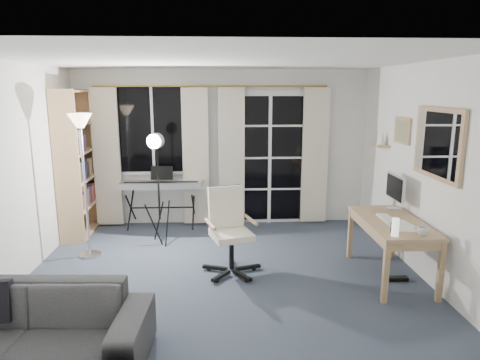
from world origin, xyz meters
name	(u,v)px	position (x,y,z in m)	size (l,w,h in m)	color
floor	(224,274)	(0.00, 0.00, -0.01)	(4.50, 4.00, 0.02)	#323B49
window	(153,129)	(-1.05, 1.97, 1.50)	(1.20, 0.08, 1.40)	white
french_door	(269,159)	(0.75, 1.97, 1.03)	(1.32, 0.09, 2.11)	white
curtains	(213,156)	(-0.14, 1.88, 1.09)	(3.60, 0.07, 2.13)	gold
bookshelf	(74,168)	(-2.13, 1.51, 1.00)	(0.38, 0.99, 2.11)	tan
torchiere_lamp	(82,143)	(-1.71, 0.63, 1.46)	(0.37, 0.37, 1.82)	#B2B2B7
keyboard_piano	(161,186)	(-0.92, 1.70, 0.68)	(1.24, 0.60, 0.90)	black
studio_light	(156,154)	(-0.87, 0.99, 1.26)	(0.32, 0.33, 1.57)	black
office_chair	(228,222)	(0.06, 0.12, 0.58)	(0.69, 0.66, 0.99)	black
desk	(392,228)	(1.88, -0.18, 0.59)	(0.64, 1.26, 0.67)	#A18053
monitor	(395,189)	(2.08, 0.27, 0.93)	(0.16, 0.48, 0.42)	silver
desk_clutter	(394,240)	(1.82, -0.39, 0.53)	(0.40, 0.76, 0.85)	white
mug	(423,230)	(1.98, -0.68, 0.73)	(0.11, 0.09, 0.11)	silver
wall_mirror	(438,144)	(2.22, -0.35, 1.55)	(0.04, 0.94, 0.74)	tan
framed_print	(402,131)	(2.23, 0.55, 1.60)	(0.03, 0.42, 0.32)	tan
wall_shelf	(381,141)	(2.16, 1.05, 1.41)	(0.16, 0.30, 0.18)	tan
sofa	(19,316)	(-1.59, -1.55, 0.38)	(1.98, 0.67, 0.76)	#272729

